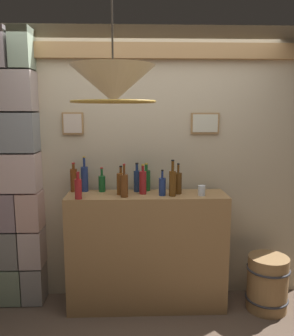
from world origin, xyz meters
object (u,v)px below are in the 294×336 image
at_px(liquor_bottle_sherry, 173,182).
at_px(liquor_bottle_whiskey, 102,183).
at_px(liquor_bottle_gin, 124,185).
at_px(wooden_barrel, 267,283).
at_px(liquor_bottle_mezcal, 78,188).
at_px(liquor_bottle_brandy, 162,186).
at_px(glass_tumbler_rocks, 175,185).
at_px(liquor_bottle_port, 121,183).
at_px(liquor_bottle_vodka, 74,180).
at_px(liquor_bottle_vermouth, 178,183).
at_px(pendant_lamp, 113,85).
at_px(liquor_bottle_scotch, 143,182).
at_px(liquor_bottle_bourbon, 137,180).
at_px(liquor_bottle_amaro, 146,180).
at_px(liquor_bottle_tequila, 85,178).
at_px(glass_tumbler_highball, 202,191).

xyz_separation_m(liquor_bottle_sherry, liquor_bottle_whiskey, (-0.64, 0.20, -0.04)).
height_order(liquor_bottle_gin, wooden_barrel, liquor_bottle_gin).
bearing_deg(liquor_bottle_mezcal, wooden_barrel, 1.44).
bearing_deg(wooden_barrel, liquor_bottle_gin, 179.55).
distance_m(liquor_bottle_brandy, glass_tumbler_rocks, 0.25).
bearing_deg(liquor_bottle_sherry, liquor_bottle_port, 170.05).
height_order(liquor_bottle_vodka, liquor_bottle_whiskey, liquor_bottle_vodka).
bearing_deg(liquor_bottle_whiskey, liquor_bottle_sherry, -17.16).
xyz_separation_m(liquor_bottle_vermouth, pendant_lamp, (-0.52, -0.97, 0.80)).
distance_m(liquor_bottle_scotch, pendant_lamp, 1.27).
bearing_deg(liquor_bottle_bourbon, liquor_bottle_mezcal, -152.52).
bearing_deg(liquor_bottle_gin, liquor_bottle_amaro, 50.55).
distance_m(liquor_bottle_vodka, liquor_bottle_sherry, 0.93).
xyz_separation_m(liquor_bottle_port, wooden_barrel, (1.36, -0.11, -0.94)).
distance_m(liquor_bottle_vermouth, liquor_bottle_whiskey, 0.71).
xyz_separation_m(liquor_bottle_tequila, wooden_barrel, (1.70, -0.24, -0.96)).
relative_size(liquor_bottle_scotch, liquor_bottle_amaro, 1.04).
bearing_deg(glass_tumbler_rocks, liquor_bottle_mezcal, -160.72).
relative_size(liquor_bottle_mezcal, liquor_bottle_vermouth, 0.84).
height_order(liquor_bottle_vermouth, glass_tumbler_rocks, liquor_bottle_vermouth).
bearing_deg(liquor_bottle_vodka, liquor_bottle_gin, -25.65).
xyz_separation_m(glass_tumbler_rocks, wooden_barrel, (0.85, -0.26, -0.89)).
bearing_deg(pendant_lamp, liquor_bottle_port, 89.93).
bearing_deg(liquor_bottle_gin, wooden_barrel, -0.45).
distance_m(liquor_bottle_vermouth, wooden_barrel, 1.26).
bearing_deg(liquor_bottle_bourbon, liquor_bottle_brandy, -36.00).
xyz_separation_m(liquor_bottle_port, liquor_bottle_vermouth, (0.52, 0.00, 0.00)).
height_order(glass_tumbler_highball, wooden_barrel, glass_tumbler_highball).
bearing_deg(pendant_lamp, liquor_bottle_whiskey, 99.46).
xyz_separation_m(liquor_bottle_gin, liquor_bottle_sherry, (0.43, 0.02, 0.02)).
bearing_deg(liquor_bottle_tequila, liquor_bottle_mezcal, -93.24).
bearing_deg(wooden_barrel, liquor_bottle_port, 175.24).
distance_m(liquor_bottle_tequila, liquor_bottle_bourbon, 0.49).
bearing_deg(liquor_bottle_gin, liquor_bottle_whiskey, 134.38).
relative_size(liquor_bottle_sherry, liquor_bottle_bourbon, 1.20).
bearing_deg(liquor_bottle_bourbon, liquor_bottle_scotch, -62.01).
distance_m(liquor_bottle_gin, glass_tumbler_highball, 0.69).
relative_size(liquor_bottle_bourbon, pendant_lamp, 0.43).
xyz_separation_m(liquor_bottle_tequila, liquor_bottle_bourbon, (0.49, -0.02, -0.02)).
relative_size(liquor_bottle_tequila, liquor_bottle_amaro, 1.25).
height_order(liquor_bottle_mezcal, liquor_bottle_scotch, liquor_bottle_scotch).
xyz_separation_m(liquor_bottle_sherry, liquor_bottle_vermouth, (0.06, 0.08, -0.02)).
height_order(liquor_bottle_vermouth, glass_tumbler_highball, liquor_bottle_vermouth).
relative_size(liquor_bottle_gin, liquor_bottle_vodka, 1.08).
relative_size(liquor_bottle_mezcal, liquor_bottle_amaro, 0.89).
xyz_separation_m(liquor_bottle_vodka, liquor_bottle_vermouth, (0.97, -0.12, -0.01)).
height_order(liquor_bottle_gin, pendant_lamp, pendant_lamp).
bearing_deg(liquor_bottle_scotch, wooden_barrel, -5.95).
bearing_deg(liquor_bottle_tequila, liquor_bottle_port, -20.95).
bearing_deg(glass_tumbler_rocks, liquor_bottle_scotch, -155.56).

